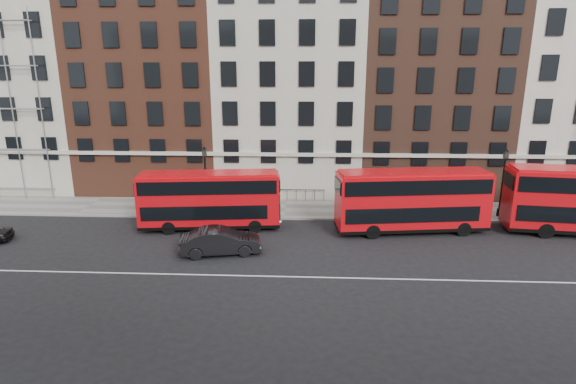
{
  "coord_description": "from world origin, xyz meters",
  "views": [
    {
      "loc": [
        1.91,
        -24.87,
        11.11
      ],
      "look_at": [
        0.46,
        5.0,
        3.0
      ],
      "focal_mm": 28.0,
      "sensor_mm": 36.0,
      "label": 1
    }
  ],
  "objects_px": {
    "bus_c": "(411,200)",
    "car_front": "(221,241)",
    "bus_b": "(209,199)",
    "traffic_light": "(569,190)"
  },
  "relations": [
    {
      "from": "bus_c",
      "to": "traffic_light",
      "type": "xyz_separation_m",
      "value": [
        12.33,
        2.98,
        0.06
      ]
    },
    {
      "from": "bus_b",
      "to": "bus_c",
      "type": "distance_m",
      "value": 14.29
    },
    {
      "from": "bus_b",
      "to": "car_front",
      "type": "bearing_deg",
      "value": -76.52
    },
    {
      "from": "car_front",
      "to": "traffic_light",
      "type": "xyz_separation_m",
      "value": [
        24.97,
        7.56,
        1.62
      ]
    },
    {
      "from": "bus_c",
      "to": "car_front",
      "type": "distance_m",
      "value": 13.54
    },
    {
      "from": "bus_c",
      "to": "traffic_light",
      "type": "height_order",
      "value": "bus_c"
    },
    {
      "from": "bus_c",
      "to": "car_front",
      "type": "bearing_deg",
      "value": -167.67
    },
    {
      "from": "bus_b",
      "to": "traffic_light",
      "type": "relative_size",
      "value": 3.1
    },
    {
      "from": "bus_b",
      "to": "bus_c",
      "type": "relative_size",
      "value": 0.94
    },
    {
      "from": "car_front",
      "to": "traffic_light",
      "type": "relative_size",
      "value": 1.54
    }
  ]
}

